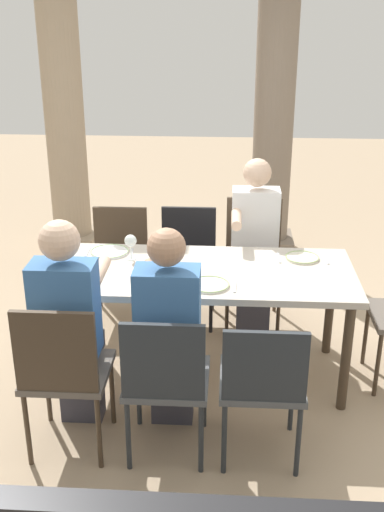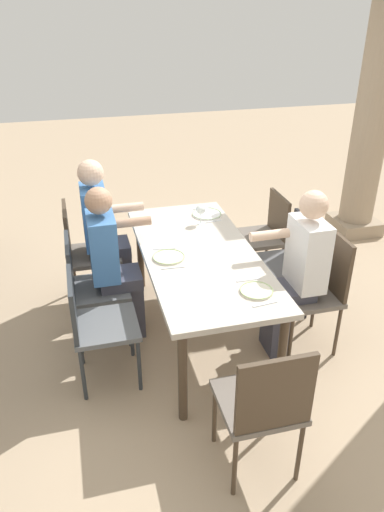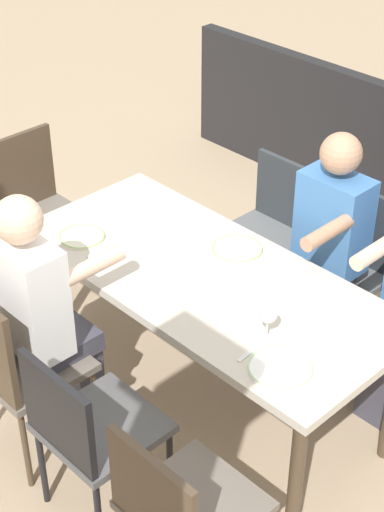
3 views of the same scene
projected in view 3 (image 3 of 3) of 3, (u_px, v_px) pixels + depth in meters
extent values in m
plane|color=tan|center=(204.00, 397.00, 4.11)|extent=(16.00, 16.00, 0.00)
cube|color=beige|center=(205.00, 277.00, 3.70)|extent=(1.85, 0.83, 0.04)
cylinder|color=#473828|center=(296.00, 480.00, 3.21)|extent=(0.06, 0.06, 0.71)
cylinder|color=#473828|center=(43.00, 294.00, 4.22)|extent=(0.06, 0.06, 0.71)
cylinder|color=#473828|center=(141.00, 245.00, 4.61)|extent=(0.06, 0.06, 0.71)
cube|color=#6A6158|center=(194.00, 505.00, 3.01)|extent=(0.44, 0.44, 0.04)
cube|color=#473828|center=(152.00, 499.00, 2.78)|extent=(0.42, 0.03, 0.40)
cylinder|color=#473828|center=(195.00, 489.00, 3.36)|extent=(0.03, 0.03, 0.43)
cylinder|color=#473828|center=(361.00, 360.00, 4.00)|extent=(0.03, 0.03, 0.45)
cube|color=#4F4F50|center=(103.00, 427.00, 3.32)|extent=(0.44, 0.44, 0.04)
cube|color=black|center=(58.00, 415.00, 3.09)|extent=(0.42, 0.03, 0.41)
cylinder|color=black|center=(170.00, 468.00, 3.45)|extent=(0.03, 0.03, 0.43)
cylinder|color=black|center=(112.00, 420.00, 3.67)|extent=(0.03, 0.03, 0.43)
cylinder|color=black|center=(42.00, 466.00, 3.46)|extent=(0.03, 0.03, 0.43)
cube|color=#5B5E61|center=(333.00, 278.00, 4.19)|extent=(0.44, 0.44, 0.04)
cube|color=#2D3338|center=(362.00, 228.00, 4.19)|extent=(0.42, 0.03, 0.44)
cylinder|color=#2D3338|center=(278.00, 314.00, 4.32)|extent=(0.03, 0.03, 0.43)
cylinder|color=#2D3338|center=(336.00, 347.00, 4.10)|extent=(0.03, 0.03, 0.43)
cylinder|color=#2D3338|center=(323.00, 284.00, 4.54)|extent=(0.03, 0.03, 0.43)
cylinder|color=#2D3338|center=(380.00, 315.00, 4.32)|extent=(0.03, 0.03, 0.43)
cube|color=#6A6158|center=(31.00, 366.00, 3.61)|extent=(0.44, 0.44, 0.04)
cylinder|color=#473828|center=(96.00, 406.00, 3.74)|extent=(0.03, 0.03, 0.44)
cylinder|color=#473828|center=(47.00, 366.00, 3.97)|extent=(0.03, 0.03, 0.44)
cylinder|color=#473828|center=(26.00, 450.00, 3.52)|extent=(0.03, 0.03, 0.44)
cube|color=#5B5E61|center=(261.00, 239.00, 4.48)|extent=(0.44, 0.44, 0.04)
cube|color=#2D3338|center=(287.00, 194.00, 4.49)|extent=(0.42, 0.03, 0.40)
cylinder|color=#2D3338|center=(211.00, 274.00, 4.62)|extent=(0.03, 0.03, 0.43)
cylinder|color=#2D3338|center=(261.00, 303.00, 4.39)|extent=(0.03, 0.03, 0.43)
cylinder|color=#2D3338|center=(257.00, 248.00, 4.84)|extent=(0.03, 0.03, 0.43)
cylinder|color=#2D3338|center=(307.00, 275.00, 4.61)|extent=(0.03, 0.03, 0.43)
cube|color=#6A6158|center=(46.00, 222.00, 4.60)|extent=(0.44, 0.44, 0.04)
cube|color=#473828|center=(21.00, 173.00, 4.59)|extent=(0.03, 0.42, 0.47)
cylinder|color=#473828|center=(42.00, 285.00, 4.52)|extent=(0.03, 0.03, 0.45)
cylinder|color=#473828|center=(97.00, 258.00, 4.74)|extent=(0.03, 0.03, 0.45)
cylinder|color=#473828|center=(4.00, 257.00, 4.74)|extent=(0.03, 0.03, 0.45)
cylinder|color=#473828|center=(57.00, 233.00, 4.96)|extent=(0.03, 0.03, 0.45)
cylinder|color=beige|center=(377.00, 250.00, 3.52)|extent=(0.07, 0.30, 0.07)
cube|color=#3F3F4C|center=(78.00, 379.00, 3.88)|extent=(0.24, 0.14, 0.46)
cube|color=#3F3F4C|center=(57.00, 342.00, 3.67)|extent=(0.28, 0.32, 0.10)
cube|color=white|center=(29.00, 297.00, 3.43)|extent=(0.34, 0.20, 0.52)
sphere|color=beige|center=(18.00, 220.00, 3.22)|extent=(0.20, 0.20, 0.20)
cylinder|color=beige|center=(93.00, 266.00, 3.43)|extent=(0.07, 0.30, 0.07)
cube|color=#3F3F4C|center=(298.00, 333.00, 4.16)|extent=(0.24, 0.14, 0.46)
cube|color=#3F3F4C|center=(314.00, 281.00, 4.06)|extent=(0.28, 0.32, 0.10)
cube|color=#3F72B2|center=(333.00, 222.00, 3.96)|extent=(0.34, 0.20, 0.49)
sphere|color=tan|center=(341.00, 153.00, 3.75)|extent=(0.20, 0.20, 0.20)
cylinder|color=tan|center=(327.00, 232.00, 3.67)|extent=(0.07, 0.30, 0.07)
cylinder|color=white|center=(280.00, 368.00, 3.15)|extent=(0.25, 0.25, 0.01)
torus|color=#A9CD91|center=(280.00, 367.00, 3.15)|extent=(0.25, 0.25, 0.01)
cylinder|color=white|center=(266.00, 338.00, 3.31)|extent=(0.06, 0.06, 0.00)
cylinder|color=white|center=(267.00, 329.00, 3.28)|extent=(0.01, 0.01, 0.09)
sphere|color=white|center=(268.00, 313.00, 3.24)|extent=(0.08, 0.08, 0.08)
cube|color=silver|center=(311.00, 388.00, 3.06)|extent=(0.02, 0.17, 0.01)
cube|color=silver|center=(252.00, 351.00, 3.24)|extent=(0.03, 0.17, 0.01)
cylinder|color=silver|center=(237.00, 249.00, 3.84)|extent=(0.23, 0.23, 0.01)
torus|color=#A0BE77|center=(237.00, 248.00, 3.84)|extent=(0.24, 0.24, 0.01)
cube|color=silver|center=(261.00, 263.00, 3.75)|extent=(0.03, 0.17, 0.01)
cube|color=silver|center=(215.00, 237.00, 3.93)|extent=(0.02, 0.17, 0.01)
cylinder|color=silver|center=(82.00, 237.00, 3.93)|extent=(0.22, 0.22, 0.01)
torus|color=#A0BE77|center=(82.00, 236.00, 3.92)|extent=(0.22, 0.22, 0.01)
cube|color=silver|center=(102.00, 250.00, 3.84)|extent=(0.02, 0.17, 0.01)
cube|color=silver|center=(63.00, 226.00, 4.02)|extent=(0.03, 0.17, 0.01)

